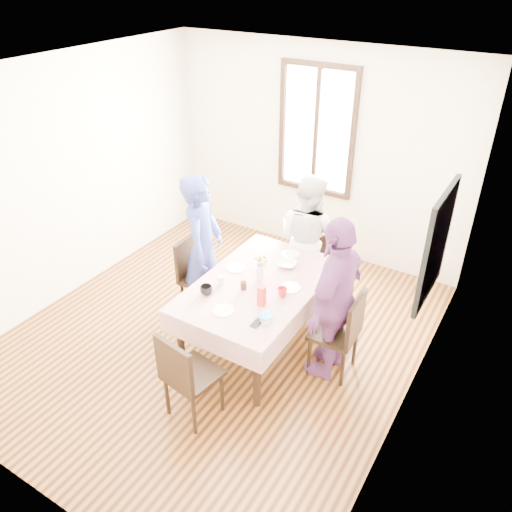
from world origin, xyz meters
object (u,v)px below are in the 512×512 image
dining_table (259,315)px  person_right (335,299)px  chair_near (193,374)px  person_far (307,238)px  person_left (203,249)px  chair_far (307,260)px  chair_left (203,278)px  chair_right (334,332)px

dining_table → person_right: bearing=3.6°
person_right → chair_near: bearing=-33.3°
dining_table → person_far: bearing=90.0°
dining_table → person_left: 0.93m
chair_far → person_right: size_ratio=0.55×
chair_left → person_far: 1.26m
chair_far → chair_near: same height
chair_left → chair_near: size_ratio=1.00×
chair_near → person_left: bearing=131.4°
person_far → chair_right: bearing=139.6°
dining_table → chair_left: 0.83m
dining_table → person_right: 0.91m
person_far → person_right: bearing=138.8°
chair_left → person_right: person_right is taller
chair_right → chair_left: bearing=84.3°
person_right → person_left: bearing=-92.2°
chair_near → chair_right: bearing=63.5°
chair_far → person_right: bearing=125.5°
chair_right → person_left: 1.65m
chair_right → chair_near: size_ratio=1.00×
chair_far → person_left: bearing=48.5°
chair_right → person_far: bearing=36.2°
person_left → person_far: 1.22m
chair_left → chair_far: (0.81, 0.94, 0.00)m
chair_left → person_right: (1.60, -0.10, 0.38)m
chair_right → person_right: (-0.02, -0.00, 0.38)m
person_left → person_far: (0.79, 0.92, -0.08)m
person_right → dining_table: bearing=-85.0°
chair_left → chair_near: same height
dining_table → chair_near: (0.00, -1.09, 0.08)m
chair_far → person_left: person_left is taller
chair_near → chair_far: bearing=98.9°
chair_far → person_far: (0.00, -0.02, 0.31)m
chair_right → chair_far: size_ratio=1.00×
chair_right → person_far: (-0.81, 1.02, 0.31)m
dining_table → person_far: size_ratio=1.04×
chair_left → chair_right: same height
dining_table → chair_left: chair_left is taller
chair_right → person_right: 0.38m
chair_left → chair_near: 1.48m
person_left → dining_table: bearing=-120.5°
chair_left → chair_right: bearing=82.7°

